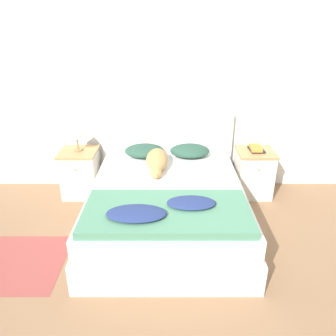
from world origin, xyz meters
TOP-DOWN VIEW (x-y plane):
  - ground_plane at (0.00, 0.00)m, footprint 16.00×16.00m
  - wall_back at (0.00, 2.13)m, footprint 9.00×0.06m
  - bed at (-0.09, 1.07)m, footprint 1.56×1.92m
  - headboard at (-0.09, 2.06)m, footprint 1.64×0.06m
  - nightstand_left at (-1.16, 1.83)m, footprint 0.44×0.44m
  - nightstand_right at (0.99, 1.83)m, footprint 0.44×0.44m
  - pillow_left at (-0.36, 1.82)m, footprint 0.47×0.33m
  - pillow_right at (0.18, 1.82)m, footprint 0.47×0.33m
  - quilt at (-0.10, 0.50)m, footprint 1.40×0.69m
  - dog at (-0.20, 1.52)m, footprint 0.24×0.77m
  - book_stack at (0.98, 1.84)m, footprint 0.18×0.23m
  - table_lamp at (-1.16, 1.84)m, footprint 0.19×0.19m
  - rug at (-1.56, 0.51)m, footprint 1.05×0.80m

SIDE VIEW (x-z plane):
  - ground_plane at x=0.00m, z-range 0.00..0.00m
  - rug at x=-1.56m, z-range 0.00..0.00m
  - bed at x=-0.09m, z-range 0.00..0.51m
  - nightstand_left at x=-1.16m, z-range 0.00..0.59m
  - nightstand_right at x=0.99m, z-range 0.00..0.59m
  - headboard at x=-0.09m, z-range 0.02..1.00m
  - quilt at x=-0.10m, z-range 0.50..0.62m
  - pillow_left at x=-0.36m, z-range 0.51..0.66m
  - pillow_right at x=0.18m, z-range 0.51..0.66m
  - dog at x=-0.20m, z-range 0.51..0.67m
  - book_stack at x=0.98m, z-range 0.58..0.64m
  - table_lamp at x=-1.16m, z-range 0.66..0.96m
  - wall_back at x=0.00m, z-range 0.00..2.55m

